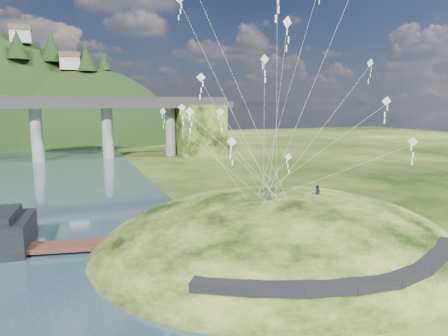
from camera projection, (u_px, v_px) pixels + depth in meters
name	position (u px, v px, depth m)	size (l,w,h in m)	color
ground	(206.00, 265.00, 33.07)	(320.00, 320.00, 0.00)	black
grass_hill	(278.00, 260.00, 38.03)	(36.00, 32.00, 13.00)	black
footpath	(359.00, 273.00, 26.48)	(22.29, 5.84, 0.83)	black
wooden_dock	(112.00, 244.00, 36.67)	(15.43, 5.36, 1.09)	#3D1F19
kite_flyers	(304.00, 186.00, 36.42)	(6.20, 1.20, 1.71)	#292B37
kite_swarm	(266.00, 68.00, 34.75)	(18.43, 16.41, 19.84)	white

